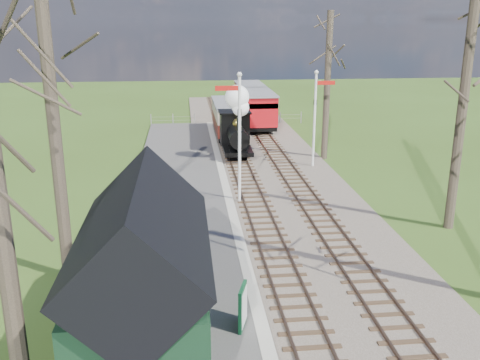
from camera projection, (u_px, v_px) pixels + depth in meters
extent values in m
ellipsoid|color=#385B23|center=(19.00, 206.00, 69.43)|extent=(57.60, 36.00, 16.20)
ellipsoid|color=#385B23|center=(278.00, 207.00, 78.58)|extent=(70.40, 44.00, 19.80)
ellipsoid|color=#385B23|center=(468.00, 184.00, 72.95)|extent=(51.20, 32.00, 14.40)
ellipsoid|color=#385B23|center=(156.00, 190.00, 81.10)|extent=(64.00, 40.00, 18.00)
cube|color=brown|center=(263.00, 168.00, 31.55)|extent=(8.00, 60.00, 0.10)
cube|color=brown|center=(233.00, 167.00, 31.35)|extent=(0.07, 60.00, 0.12)
cube|color=brown|center=(249.00, 167.00, 31.45)|extent=(0.07, 60.00, 0.12)
cube|color=#38281C|center=(241.00, 168.00, 31.41)|extent=(1.60, 60.00, 0.09)
cube|color=brown|center=(276.00, 166.00, 31.60)|extent=(0.07, 60.00, 0.12)
cube|color=brown|center=(293.00, 166.00, 31.70)|extent=(0.07, 60.00, 0.12)
cube|color=#38281C|center=(285.00, 167.00, 31.67)|extent=(1.60, 60.00, 0.09)
cube|color=#474442|center=(181.00, 218.00, 23.44)|extent=(5.00, 44.00, 0.20)
cube|color=#B2AD9E|center=(233.00, 216.00, 23.67)|extent=(0.40, 44.00, 0.21)
cube|color=black|center=(146.00, 308.00, 13.44)|extent=(3.00, 6.00, 2.60)
cube|color=black|center=(142.00, 240.00, 12.90)|extent=(3.25, 6.30, 3.25)
cube|color=black|center=(208.00, 338.00, 12.72)|extent=(0.06, 1.20, 2.00)
cylinder|color=silver|center=(240.00, 142.00, 24.79)|extent=(0.14, 0.14, 6.00)
sphere|color=silver|center=(239.00, 75.00, 23.90)|extent=(0.24, 0.24, 0.24)
cube|color=#B7140F|center=(227.00, 88.00, 24.01)|extent=(1.10, 0.08, 0.22)
cube|color=black|center=(240.00, 112.00, 24.39)|extent=(0.18, 0.06, 0.30)
cylinder|color=silver|center=(314.00, 122.00, 31.07)|extent=(0.14, 0.14, 5.50)
sphere|color=silver|center=(316.00, 72.00, 30.25)|extent=(0.24, 0.24, 0.24)
cube|color=#B7140F|center=(325.00, 83.00, 30.47)|extent=(1.10, 0.08, 0.22)
cube|color=black|center=(315.00, 102.00, 30.74)|extent=(0.18, 0.06, 0.30)
cylinder|color=#382D23|center=(2.00, 231.00, 10.42)|extent=(0.39, 0.39, 9.00)
cylinder|color=#382D23|center=(53.00, 118.00, 16.75)|extent=(0.41, 0.41, 11.00)
cylinder|color=#382D23|center=(462.00, 110.00, 21.24)|extent=(0.40, 0.40, 10.00)
cylinder|color=#382D23|center=(327.00, 87.00, 32.59)|extent=(0.39, 0.39, 9.00)
cube|color=slate|center=(227.00, 116.00, 44.59)|extent=(12.60, 0.02, 0.01)
cube|color=slate|center=(227.00, 119.00, 44.67)|extent=(12.60, 0.02, 0.02)
cylinder|color=slate|center=(227.00, 119.00, 44.66)|extent=(0.08, 0.08, 1.00)
cube|color=black|center=(236.00, 148.00, 33.93)|extent=(1.74, 4.08, 0.26)
cylinder|color=black|center=(237.00, 135.00, 33.08)|extent=(1.12, 2.65, 1.12)
cube|color=black|center=(235.00, 128.00, 34.80)|extent=(1.84, 1.63, 2.04)
cylinder|color=black|center=(239.00, 124.00, 31.84)|extent=(0.29, 0.29, 0.82)
sphere|color=gold|center=(237.00, 123.00, 33.17)|extent=(0.53, 0.53, 0.53)
sphere|color=white|center=(241.00, 108.00, 31.57)|extent=(1.02, 1.02, 1.02)
sphere|color=white|center=(237.00, 97.00, 31.47)|extent=(1.43, 1.43, 1.43)
cylinder|color=black|center=(230.00, 154.00, 32.75)|extent=(0.10, 0.65, 0.65)
cylinder|color=black|center=(246.00, 154.00, 32.85)|extent=(0.10, 0.65, 0.65)
cube|color=black|center=(229.00, 130.00, 39.67)|extent=(1.94, 7.15, 0.31)
cube|color=#581B14|center=(229.00, 122.00, 39.50)|extent=(2.04, 7.15, 0.92)
cube|color=beige|center=(228.00, 110.00, 39.23)|extent=(2.04, 7.15, 0.92)
cube|color=slate|center=(228.00, 103.00, 39.08)|extent=(2.14, 7.35, 0.12)
cube|color=black|center=(258.00, 123.00, 42.55)|extent=(2.12, 5.57, 0.33)
cube|color=#A90E14|center=(258.00, 114.00, 42.36)|extent=(2.23, 5.57, 1.00)
cube|color=beige|center=(258.00, 102.00, 42.07)|extent=(2.23, 5.57, 1.00)
cube|color=slate|center=(259.00, 94.00, 41.91)|extent=(2.34, 5.79, 0.13)
cube|color=black|center=(250.00, 111.00, 47.79)|extent=(2.12, 5.57, 0.33)
cube|color=#A90E14|center=(250.00, 104.00, 47.60)|extent=(2.23, 5.57, 1.00)
cube|color=beige|center=(250.00, 92.00, 47.31)|extent=(2.23, 5.57, 1.00)
cube|color=slate|center=(250.00, 86.00, 47.15)|extent=(2.34, 5.79, 0.13)
cube|color=#0E4424|center=(243.00, 307.00, 14.81)|extent=(0.33, 0.85, 1.25)
cube|color=silver|center=(244.00, 307.00, 14.80)|extent=(0.23, 0.72, 1.03)
cube|color=#4D2F1B|center=(193.00, 298.00, 16.10)|extent=(0.46, 1.27, 0.05)
cube|color=#4D2F1B|center=(187.00, 292.00, 16.00)|extent=(0.15, 1.25, 0.53)
cube|color=#4D2F1B|center=(198.00, 311.00, 15.63)|extent=(0.05, 0.05, 0.18)
cube|color=#4D2F1B|center=(188.00, 293.00, 16.63)|extent=(0.05, 0.05, 0.18)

